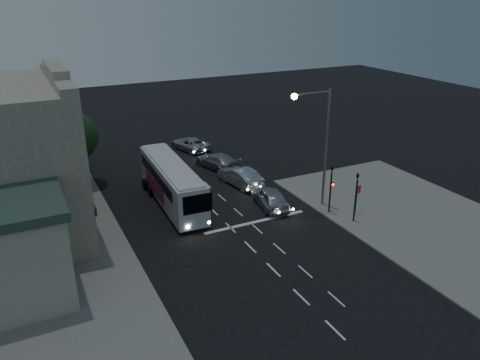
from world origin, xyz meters
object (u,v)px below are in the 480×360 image
tour_bus (172,182)px  regulatory_sign (357,195)px  car_suv (270,197)px  street_tree (73,134)px  car_sedan_b (217,161)px  traffic_signal_main (331,184)px  car_sedan_c (190,144)px  streetlight (320,136)px  traffic_signal_side (356,192)px  car_sedan_a (240,177)px

tour_bus → regulatory_sign: size_ratio=5.00×
car_suv → street_tree: 17.16m
car_sedan_b → traffic_signal_main: traffic_signal_main is taller
car_sedan_b → regulatory_sign: regulatory_sign is taller
car_sedan_b → street_tree: 12.91m
car_sedan_c → streetlight: (3.64, -17.38, 5.06)m
tour_bus → traffic_signal_side: size_ratio=2.68×
car_suv → regulatory_sign: 6.53m
tour_bus → car_sedan_c: bearing=65.7°
car_sedan_a → street_tree: 14.34m
street_tree → car_sedan_a: bearing=-27.3°
car_suv → traffic_signal_side: (4.07, -5.00, 1.64)m
car_sedan_a → traffic_signal_side: 10.85m
traffic_signal_main → streetlight: (-0.26, 1.42, 3.31)m
car_suv → traffic_signal_main: size_ratio=1.11×
car_sedan_a → regulatory_sign: regulatory_sign is taller
tour_bus → traffic_signal_side: bearing=-37.5°
tour_bus → car_sedan_a: (6.41, 0.98, -1.03)m
car_sedan_b → traffic_signal_side: (4.27, -14.59, 1.70)m
traffic_signal_side → streetlight: (-0.96, 3.40, 3.31)m
traffic_signal_side → streetlight: size_ratio=0.46×
car_sedan_b → streetlight: 12.70m
car_sedan_b → streetlight: bearing=91.8°
car_sedan_b → car_sedan_c: size_ratio=1.03×
car_sedan_a → car_sedan_c: 10.91m
car_sedan_b → traffic_signal_main: bearing=91.1°
streetlight → street_tree: 20.19m
car_sedan_a → streetlight: (3.24, -6.47, 4.95)m
traffic_signal_main → regulatory_sign: 2.14m
car_suv → street_tree: size_ratio=0.74×
car_suv → street_tree: bearing=-33.7°
car_suv → car_sedan_c: car_suv is taller
streetlight → street_tree: bearing=140.5°
street_tree → traffic_signal_main: bearing=-42.0°
car_sedan_b → traffic_signal_side: size_ratio=1.21×
regulatory_sign → streetlight: size_ratio=0.24×
regulatory_sign → car_sedan_b: bearing=111.2°
traffic_signal_side → regulatory_sign: 1.61m
car_suv → traffic_signal_side: traffic_signal_side is taller
traffic_signal_main → street_tree: size_ratio=0.66×
car_sedan_a → streetlight: size_ratio=0.53×
tour_bus → regulatory_sign: tour_bus is taller
tour_bus → car_sedan_b: size_ratio=2.21×
street_tree → tour_bus: bearing=-51.2°
regulatory_sign → street_tree: (-17.51, 15.26, 2.90)m
car_sedan_a → traffic_signal_main: size_ratio=1.16×
streetlight → tour_bus: bearing=150.3°
car_suv → streetlight: (3.11, -1.60, 4.96)m
car_sedan_a → car_sedan_c: size_ratio=0.99×
car_sedan_b → street_tree: bearing=-22.3°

